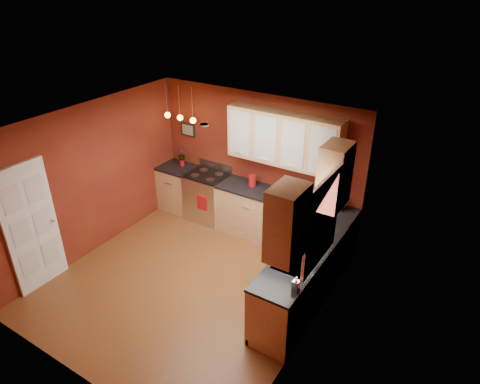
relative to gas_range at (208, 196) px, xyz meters
The scene contains 27 objects.
floor 2.08m from the gas_range, 62.94° to the right, with size 4.20×4.20×0.00m, color brown.
ceiling 2.93m from the gas_range, 62.94° to the right, with size 4.00×4.20×0.02m, color beige.
wall_back 1.27m from the gas_range, 18.02° to the left, with size 4.00×0.02×2.60m, color maroon.
wall_front 4.09m from the gas_range, 76.73° to the right, with size 4.00×0.02×2.60m, color maroon.
wall_left 2.25m from the gas_range, 120.95° to the right, with size 0.02×4.20×2.60m, color maroon.
wall_right 3.53m from the gas_range, 31.66° to the right, with size 0.02×4.20×2.60m, color maroon.
base_cabinets_back_left 0.73m from the gas_range, behind, with size 0.70×0.60×0.90m, color #DFAC77.
base_cabinets_back_right 1.65m from the gas_range, ahead, with size 2.54×0.60×0.90m, color #DFAC77.
base_cabinets_right 2.95m from the gas_range, 27.27° to the right, with size 0.60×2.10×0.90m, color #DFAC77.
counter_back_left 0.85m from the gas_range, behind, with size 0.70×0.62×0.04m, color black.
counter_back_right 1.71m from the gas_range, ahead, with size 2.54×0.62×0.04m, color black.
counter_right 2.98m from the gas_range, 27.27° to the right, with size 0.62×2.10×0.04m, color black.
gas_range is the anchor object (origin of this frame).
dishwasher_front 2.04m from the gas_range, ahead, with size 0.60×0.02×0.80m, color silver.
sink 3.05m from the gas_range, 29.78° to the right, with size 0.50×0.70×0.33m.
window 3.48m from the gas_range, 27.40° to the right, with size 0.06×1.02×1.22m.
door_left_wall 3.22m from the gas_range, 109.27° to the right, with size 0.12×0.82×2.05m.
upper_cabinets_back 2.12m from the gas_range, ahead, with size 2.00×0.35×0.90m, color #DFAC77.
upper_cabinets_right 3.45m from the gas_range, 28.26° to the right, with size 0.35×1.95×0.90m, color #DFAC77.
wall_picture 1.36m from the gas_range, 156.09° to the left, with size 0.32×0.03×0.26m, color black.
pendant_lights 1.62m from the gas_range, behind, with size 0.71×0.11×0.66m.
red_canister 1.11m from the gas_range, ahead, with size 0.14×0.14×0.21m.
red_vase 0.87m from the gas_range, behind, with size 0.09×0.09×0.14m, color #A21115.
flowers 0.98m from the gas_range, behind, with size 0.13×0.13×0.23m, color #A21115.
coffee_maker 2.64m from the gas_range, ahead, with size 0.19×0.18×0.25m.
soap_pump 3.55m from the gas_range, 35.77° to the right, with size 0.08×0.09×0.19m, color white.
dish_towel 0.35m from the gas_range, 72.67° to the right, with size 0.22×0.01×0.30m, color #A21115.
Camera 1 is at (3.53, -4.09, 4.49)m, focal length 32.00 mm.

